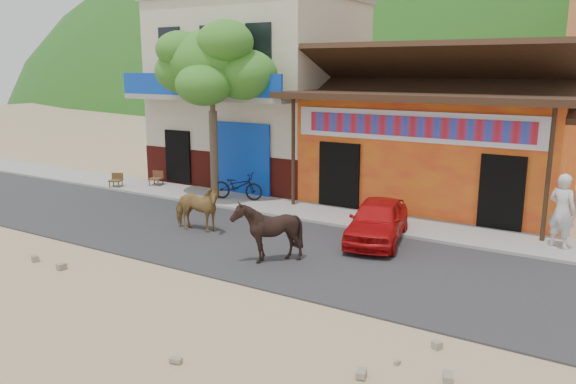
% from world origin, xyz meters
% --- Properties ---
extents(ground, '(120.00, 120.00, 0.00)m').
position_xyz_m(ground, '(0.00, 0.00, 0.00)').
color(ground, '#9E825B').
rests_on(ground, ground).
extents(road, '(60.00, 5.00, 0.04)m').
position_xyz_m(road, '(0.00, 2.50, 0.02)').
color(road, '#28282B').
rests_on(road, ground).
extents(sidewalk, '(60.00, 2.00, 0.12)m').
position_xyz_m(sidewalk, '(0.00, 6.00, 0.06)').
color(sidewalk, gray).
rests_on(sidewalk, ground).
extents(dance_club, '(8.00, 6.00, 3.60)m').
position_xyz_m(dance_club, '(2.00, 10.00, 1.80)').
color(dance_club, orange).
rests_on(dance_club, ground).
extents(cafe_building, '(7.00, 6.00, 7.00)m').
position_xyz_m(cafe_building, '(-5.50, 10.00, 3.50)').
color(cafe_building, beige).
rests_on(cafe_building, ground).
extents(hillside, '(100.00, 40.00, 24.00)m').
position_xyz_m(hillside, '(0.00, 70.00, 12.00)').
color(hillside, '#194C14').
rests_on(hillside, ground).
extents(tree, '(3.00, 3.00, 6.00)m').
position_xyz_m(tree, '(-4.60, 5.80, 3.12)').
color(tree, '#2D721E').
rests_on(tree, sidewalk).
extents(cow_tan, '(1.67, 0.95, 1.33)m').
position_xyz_m(cow_tan, '(-2.65, 2.56, 0.70)').
color(cow_tan, olive).
rests_on(cow_tan, road).
extents(cow_dark, '(1.42, 1.28, 1.49)m').
position_xyz_m(cow_dark, '(0.45, 1.48, 0.79)').
color(cow_dark, black).
rests_on(cow_dark, road).
extents(red_car, '(2.01, 3.53, 1.13)m').
position_xyz_m(red_car, '(2.03, 4.35, 0.61)').
color(red_car, '#B80D0F').
rests_on(red_car, road).
extents(scooter, '(1.88, 1.09, 0.93)m').
position_xyz_m(scooter, '(-3.79, 6.02, 0.59)').
color(scooter, black).
rests_on(scooter, sidewalk).
extents(pedestrian, '(0.81, 0.68, 1.89)m').
position_xyz_m(pedestrian, '(6.23, 6.00, 1.07)').
color(pedestrian, silver).
rests_on(pedestrian, sidewalk).
extents(cafe_chair_left, '(0.56, 0.56, 0.99)m').
position_xyz_m(cafe_chair_left, '(-7.91, 6.31, 0.61)').
color(cafe_chair_left, '#532A1B').
rests_on(cafe_chair_left, sidewalk).
extents(cafe_chair_right, '(0.58, 0.58, 0.94)m').
position_xyz_m(cafe_chair_right, '(-9.00, 5.30, 0.59)').
color(cafe_chair_right, '#4D3419').
rests_on(cafe_chair_right, sidewalk).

